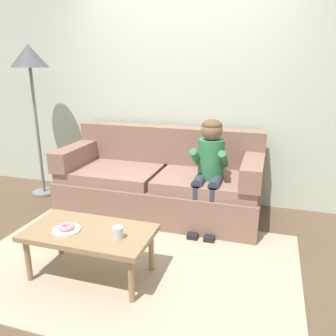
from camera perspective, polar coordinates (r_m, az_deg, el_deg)
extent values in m
plane|color=brown|center=(3.17, -4.12, -13.50)|extent=(10.00, 10.00, 0.00)
cube|color=beige|center=(4.07, 2.79, 14.12)|extent=(8.00, 0.10, 2.80)
cube|color=tan|center=(2.97, -5.93, -15.72)|extent=(2.68, 1.79, 0.01)
cube|color=#846051|center=(3.79, -1.43, -4.88)|extent=(2.18, 0.90, 0.38)
cube|color=#8D675A|center=(3.87, -9.37, -0.75)|extent=(1.04, 0.74, 0.12)
cube|color=#8D675A|center=(3.53, 6.68, -2.36)|extent=(1.04, 0.74, 0.12)
cube|color=#846051|center=(3.96, 0.13, 3.96)|extent=(2.18, 0.20, 0.42)
cube|color=#846051|center=(4.07, -14.79, 2.31)|extent=(0.20, 0.90, 0.22)
cube|color=#846051|center=(3.48, 14.13, -0.13)|extent=(0.20, 0.90, 0.22)
cube|color=#937551|center=(2.70, -13.08, -10.54)|extent=(0.97, 0.52, 0.04)
cylinder|color=#937551|center=(2.87, -22.47, -14.18)|extent=(0.04, 0.04, 0.36)
cylinder|color=#937551|center=(2.48, -6.19, -18.33)|extent=(0.04, 0.04, 0.36)
cylinder|color=#937551|center=(3.15, -17.81, -10.81)|extent=(0.04, 0.04, 0.36)
cylinder|color=#937551|center=(2.79, -2.84, -13.79)|extent=(0.04, 0.04, 0.36)
cylinder|color=#337A4C|center=(3.42, 7.26, 1.54)|extent=(0.26, 0.26, 0.40)
sphere|color=#846047|center=(3.34, 7.39, 6.36)|extent=(0.21, 0.21, 0.21)
ellipsoid|color=brown|center=(3.33, 7.42, 7.16)|extent=(0.20, 0.20, 0.12)
cylinder|color=#333847|center=(3.35, 5.33, -2.14)|extent=(0.11, 0.30, 0.11)
cylinder|color=#333847|center=(3.30, 4.68, -6.74)|extent=(0.09, 0.09, 0.44)
cube|color=black|center=(3.37, 4.38, -10.97)|extent=(0.10, 0.20, 0.06)
cylinder|color=#337A4C|center=(3.34, 4.66, 1.84)|extent=(0.07, 0.29, 0.23)
cylinder|color=#333847|center=(3.33, 8.03, -2.40)|extent=(0.11, 0.30, 0.11)
cylinder|color=#333847|center=(3.27, 7.43, -7.04)|extent=(0.09, 0.09, 0.44)
cube|color=black|center=(3.34, 7.11, -11.30)|extent=(0.10, 0.20, 0.06)
cylinder|color=#337A4C|center=(3.29, 9.28, 1.46)|extent=(0.07, 0.29, 0.23)
cylinder|color=white|center=(2.72, -16.68, -9.91)|extent=(0.21, 0.21, 0.01)
torus|color=pink|center=(2.71, -16.73, -9.44)|extent=(0.16, 0.16, 0.04)
cylinder|color=silver|center=(2.51, -8.45, -10.71)|extent=(0.08, 0.08, 0.09)
cube|color=#339E56|center=(3.57, -15.12, -9.87)|extent=(0.16, 0.09, 0.05)
cylinder|color=#339E56|center=(3.62, -16.28, -9.64)|extent=(0.06, 0.06, 0.05)
cylinder|color=#339E56|center=(3.53, -13.93, -10.11)|extent=(0.06, 0.06, 0.05)
cylinder|color=slate|center=(4.70, -20.05, -3.83)|extent=(0.30, 0.30, 0.03)
cylinder|color=slate|center=(4.49, -21.10, 5.88)|extent=(0.04, 0.04, 1.59)
cone|color=#4C4C51|center=(4.42, -22.36, 17.06)|extent=(0.44, 0.44, 0.26)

